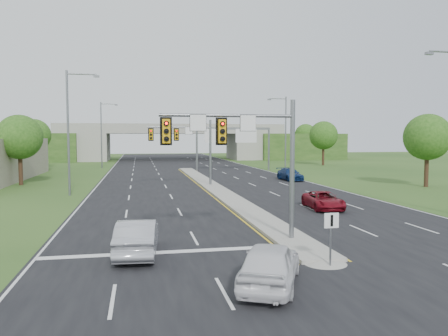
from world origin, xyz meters
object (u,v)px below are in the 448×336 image
object	(u,v)px
signal_mast_far	(189,142)
car_white	(270,264)
sign_gantry	(232,137)
car_far_b	(290,174)
car_silver	(137,237)
signal_mast_near	(248,147)
keep_right_sign	(331,230)
car_far_a	(323,200)
overpass	(172,144)

from	to	relation	value
signal_mast_far	car_white	distance (m)	31.35
sign_gantry	car_white	distance (m)	52.19
sign_gantry	car_far_b	distance (m)	16.68
signal_mast_far	car_far_b	bearing A→B (deg)	19.05
car_silver	signal_mast_near	bearing A→B (deg)	-163.92
car_silver	car_far_b	world-z (taller)	car_silver
keep_right_sign	car_far_a	distance (m)	14.40
signal_mast_far	keep_right_sign	size ratio (longest dim) A/B	3.18
signal_mast_near	signal_mast_far	bearing A→B (deg)	90.00
keep_right_sign	car_far_b	world-z (taller)	keep_right_sign
signal_mast_far	car_far_b	xyz separation A→B (m)	(12.65, 4.37, -4.00)
car_silver	car_far_b	bearing A→B (deg)	-116.14
keep_right_sign	car_far_b	size ratio (longest dim) A/B	0.45
car_far_b	car_far_a	bearing A→B (deg)	-106.16
overpass	car_white	size ratio (longest dim) A/B	17.38
sign_gantry	car_far_a	world-z (taller)	sign_gantry
signal_mast_near	signal_mast_far	world-z (taller)	same
signal_mast_far	car_far_a	xyz separation A→B (m)	(7.83, -16.20, -4.07)
overpass	car_white	world-z (taller)	overpass
car_far_b	car_silver	bearing A→B (deg)	-123.43
keep_right_sign	signal_mast_near	bearing A→B (deg)	116.94
car_white	car_silver	world-z (taller)	same
car_white	car_far_b	distance (m)	37.91
signal_mast_far	car_silver	bearing A→B (deg)	-101.41
signal_mast_near	car_white	distance (m)	7.29
overpass	car_silver	bearing A→B (deg)	-95.30
car_white	sign_gantry	bearing A→B (deg)	-76.44
signal_mast_near	keep_right_sign	world-z (taller)	signal_mast_near
keep_right_sign	signal_mast_far	bearing A→B (deg)	94.39
signal_mast_near	car_far_a	size ratio (longest dim) A/B	1.54
car_far_a	car_far_b	bearing A→B (deg)	81.04
car_white	car_far_a	bearing A→B (deg)	-95.63
car_white	keep_right_sign	bearing A→B (deg)	-127.11
overpass	car_white	bearing A→B (deg)	-92.01
sign_gantry	signal_mast_near	bearing A→B (deg)	-101.25
sign_gantry	car_silver	xyz separation A→B (m)	(-14.21, -46.09, -4.44)
overpass	car_far_b	size ratio (longest dim) A/B	16.51
signal_mast_near	sign_gantry	size ratio (longest dim) A/B	0.60
signal_mast_near	car_silver	size ratio (longest dim) A/B	1.47
overpass	car_far_b	distance (m)	51.84
car_silver	car_far_b	size ratio (longest dim) A/B	0.98
sign_gantry	car_silver	size ratio (longest dim) A/B	2.43
overpass	car_silver	world-z (taller)	overpass
signal_mast_far	car_far_b	world-z (taller)	signal_mast_far
signal_mast_near	signal_mast_far	size ratio (longest dim) A/B	1.00
signal_mast_far	sign_gantry	world-z (taller)	signal_mast_far
sign_gantry	overpass	xyz separation A→B (m)	(-6.68, 35.08, -1.69)
sign_gantry	car_far_b	xyz separation A→B (m)	(3.70, -15.63, -4.52)
sign_gantry	overpass	size ratio (longest dim) A/B	0.14
sign_gantry	car_white	world-z (taller)	sign_gantry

